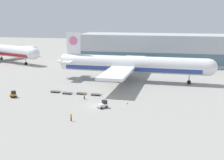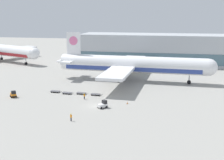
{
  "view_description": "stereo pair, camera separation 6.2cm",
  "coord_description": "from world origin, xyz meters",
  "px_view_note": "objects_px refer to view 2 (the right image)",
  "views": [
    {
      "loc": [
        19.88,
        -76.21,
        24.32
      ],
      "look_at": [
        1.64,
        14.33,
        4.0
      ],
      "focal_mm": 50.0,
      "sensor_mm": 36.0,
      "label": 1
    },
    {
      "loc": [
        19.94,
        -76.2,
        24.32
      ],
      "look_at": [
        1.64,
        14.33,
        4.0
      ],
      "focal_mm": 50.0,
      "sensor_mm": 36.0,
      "label": 2
    }
  ],
  "objects_px": {
    "airplane_distant": "(0,50)",
    "airplane_main": "(130,65)",
    "ground_crew_far": "(71,117)",
    "baggage_tug_mid": "(13,94)",
    "baggage_dolly_third": "(81,93)",
    "baggage_dolly_trail": "(96,94)",
    "baggage_dolly_second": "(67,93)",
    "baggage_tug_foreground": "(103,105)",
    "ground_crew_near": "(84,96)",
    "baggage_dolly_lead": "(55,91)",
    "traffic_cone_near": "(127,103)"
  },
  "relations": [
    {
      "from": "baggage_tug_mid",
      "to": "baggage_dolly_trail",
      "type": "xyz_separation_m",
      "value": [
        22.91,
        6.65,
        -0.49
      ]
    },
    {
      "from": "baggage_tug_mid",
      "to": "baggage_dolly_second",
      "type": "xyz_separation_m",
      "value": [
        14.09,
        6.51,
        -0.49
      ]
    },
    {
      "from": "airplane_main",
      "to": "baggage_dolly_third",
      "type": "distance_m",
      "value": 24.74
    },
    {
      "from": "ground_crew_near",
      "to": "ground_crew_far",
      "type": "height_order",
      "value": "ground_crew_far"
    },
    {
      "from": "baggage_tug_foreground",
      "to": "ground_crew_near",
      "type": "bearing_deg",
      "value": 88.09
    },
    {
      "from": "traffic_cone_near",
      "to": "ground_crew_near",
      "type": "bearing_deg",
      "value": 170.52
    },
    {
      "from": "baggage_tug_foreground",
      "to": "baggage_dolly_third",
      "type": "height_order",
      "value": "baggage_tug_foreground"
    },
    {
      "from": "baggage_dolly_third",
      "to": "baggage_dolly_trail",
      "type": "bearing_deg",
      "value": -0.91
    },
    {
      "from": "ground_crew_far",
      "to": "airplane_distant",
      "type": "bearing_deg",
      "value": -23.66
    },
    {
      "from": "airplane_main",
      "to": "baggage_dolly_second",
      "type": "bearing_deg",
      "value": -124.37
    },
    {
      "from": "airplane_distant",
      "to": "baggage_tug_mid",
      "type": "height_order",
      "value": "airplane_distant"
    },
    {
      "from": "baggage_tug_mid",
      "to": "airplane_distant",
      "type": "bearing_deg",
      "value": 174.52
    },
    {
      "from": "baggage_dolly_lead",
      "to": "traffic_cone_near",
      "type": "height_order",
      "value": "traffic_cone_near"
    },
    {
      "from": "baggage_tug_mid",
      "to": "traffic_cone_near",
      "type": "distance_m",
      "value": 33.47
    },
    {
      "from": "baggage_tug_mid",
      "to": "baggage_dolly_lead",
      "type": "height_order",
      "value": "baggage_tug_mid"
    },
    {
      "from": "airplane_main",
      "to": "ground_crew_near",
      "type": "xyz_separation_m",
      "value": [
        -9.28,
        -26.21,
        -4.8
      ]
    },
    {
      "from": "airplane_distant",
      "to": "baggage_dolly_lead",
      "type": "height_order",
      "value": "airplane_distant"
    },
    {
      "from": "airplane_main",
      "to": "baggage_dolly_third",
      "type": "xyz_separation_m",
      "value": [
        -11.74,
        -21.08,
        -5.45
      ]
    },
    {
      "from": "airplane_main",
      "to": "baggage_dolly_lead",
      "type": "xyz_separation_m",
      "value": [
        -20.23,
        -20.64,
        -5.45
      ]
    },
    {
      "from": "ground_crew_far",
      "to": "traffic_cone_near",
      "type": "relative_size",
      "value": 2.45
    },
    {
      "from": "airplane_distant",
      "to": "baggage_dolly_trail",
      "type": "relative_size",
      "value": 13.7
    },
    {
      "from": "airplane_distant",
      "to": "baggage_tug_mid",
      "type": "xyz_separation_m",
      "value": [
        40.34,
        -60.88,
        -4.62
      ]
    },
    {
      "from": "airplane_main",
      "to": "airplane_distant",
      "type": "bearing_deg",
      "value": 157.19
    },
    {
      "from": "airplane_main",
      "to": "ground_crew_far",
      "type": "distance_m",
      "value": 45.01
    },
    {
      "from": "baggage_tug_foreground",
      "to": "baggage_dolly_trail",
      "type": "distance_m",
      "value": 12.56
    },
    {
      "from": "baggage_dolly_second",
      "to": "baggage_dolly_trail",
      "type": "xyz_separation_m",
      "value": [
        8.82,
        0.15,
        0.0
      ]
    },
    {
      "from": "airplane_main",
      "to": "baggage_dolly_lead",
      "type": "relative_size",
      "value": 15.48
    },
    {
      "from": "baggage_dolly_trail",
      "to": "baggage_dolly_third",
      "type": "bearing_deg",
      "value": 179.09
    },
    {
      "from": "baggage_tug_foreground",
      "to": "ground_crew_far",
      "type": "height_order",
      "value": "baggage_tug_foreground"
    },
    {
      "from": "airplane_main",
      "to": "ground_crew_far",
      "type": "bearing_deg",
      "value": -97.07
    },
    {
      "from": "airplane_distant",
      "to": "baggage_tug_mid",
      "type": "bearing_deg",
      "value": -33.09
    },
    {
      "from": "airplane_distant",
      "to": "baggage_dolly_second",
      "type": "xyz_separation_m",
      "value": [
        54.43,
        -54.38,
        -5.11
      ]
    },
    {
      "from": "ground_crew_far",
      "to": "baggage_tug_foreground",
      "type": "bearing_deg",
      "value": -86.76
    },
    {
      "from": "baggage_dolly_lead",
      "to": "baggage_dolly_third",
      "type": "bearing_deg",
      "value": 1.76
    },
    {
      "from": "baggage_tug_mid",
      "to": "baggage_dolly_lead",
      "type": "relative_size",
      "value": 0.74
    },
    {
      "from": "ground_crew_near",
      "to": "baggage_tug_mid",
      "type": "bearing_deg",
      "value": 32.08
    },
    {
      "from": "baggage_dolly_lead",
      "to": "baggage_dolly_third",
      "type": "xyz_separation_m",
      "value": [
        8.49,
        -0.45,
        0.0
      ]
    },
    {
      "from": "baggage_tug_foreground",
      "to": "traffic_cone_near",
      "type": "bearing_deg",
      "value": -7.22
    },
    {
      "from": "baggage_dolly_trail",
      "to": "baggage_tug_foreground",
      "type": "bearing_deg",
      "value": -62.07
    },
    {
      "from": "baggage_dolly_third",
      "to": "baggage_tug_mid",
      "type": "bearing_deg",
      "value": -154.08
    },
    {
      "from": "baggage_dolly_lead",
      "to": "baggage_dolly_third",
      "type": "relative_size",
      "value": 1.0
    },
    {
      "from": "airplane_main",
      "to": "baggage_dolly_trail",
      "type": "relative_size",
      "value": 15.48
    },
    {
      "from": "airplane_distant",
      "to": "airplane_main",
      "type": "bearing_deg",
      "value": -1.52
    },
    {
      "from": "baggage_dolly_lead",
      "to": "airplane_main",
      "type": "bearing_deg",
      "value": 50.35
    },
    {
      "from": "baggage_dolly_second",
      "to": "baggage_dolly_third",
      "type": "distance_m",
      "value": 4.32
    },
    {
      "from": "ground_crew_near",
      "to": "airplane_main",
      "type": "bearing_deg",
      "value": -82.85
    },
    {
      "from": "baggage_dolly_third",
      "to": "baggage_dolly_trail",
      "type": "xyz_separation_m",
      "value": [
        4.54,
        -0.45,
        0.0
      ]
    },
    {
      "from": "airplane_main",
      "to": "baggage_dolly_third",
      "type": "relative_size",
      "value": 15.48
    },
    {
      "from": "airplane_main",
      "to": "traffic_cone_near",
      "type": "bearing_deg",
      "value": -81.16
    },
    {
      "from": "airplane_main",
      "to": "baggage_tug_foreground",
      "type": "xyz_separation_m",
      "value": [
        -2.26,
        -33.08,
        -4.96
      ]
    }
  ]
}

